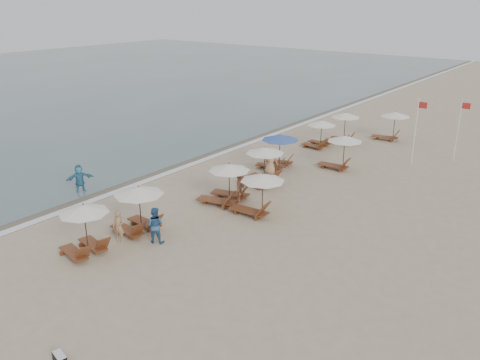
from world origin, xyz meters
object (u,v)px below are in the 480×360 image
Objects in this scene: inland_station_0 at (256,191)px; inland_station_2 at (391,123)px; beachgoer_mid_a at (155,225)px; lounger_station_2 at (225,184)px; beachgoer_far_b at (270,160)px; duffel_bag at (60,358)px; lounger_station_3 at (261,166)px; inland_station_1 at (340,149)px; lounger_station_1 at (137,209)px; lounger_station_6 at (342,127)px; beachgoer_mid_b at (241,187)px; lounger_station_5 at (319,133)px; lounger_station_0 at (83,229)px; flag_pole_near at (416,129)px; lounger_station_4 at (277,149)px; beachgoer_near at (119,227)px; waterline_walker at (80,178)px.

inland_station_2 is at bearing 90.56° from inland_station_0.
inland_station_2 is at bearing -119.80° from beachgoer_mid_a.
beachgoer_far_b is (-0.69, 5.28, -0.13)m from lounger_station_2.
duffel_bag is at bearing 90.28° from beachgoer_mid_a.
lounger_station_3 is 5.83m from inland_station_1.
duffel_bag is (3.55, -7.32, -0.69)m from beachgoer_mid_a.
lounger_station_1 is 1.06× the size of lounger_station_6.
beachgoer_mid_b is at bearing -129.80° from beachgoer_far_b.
lounger_station_2 reaches higher than beachgoer_mid_a.
lounger_station_5 is 17.98m from beachgoer_mid_a.
inland_station_2 is at bearing 82.81° from lounger_station_0.
lounger_station_3 is 1.44× the size of beachgoer_mid_b.
flag_pole_near reaches higher than lounger_station_6.
lounger_station_4 is 1.09× the size of lounger_station_5.
beachgoer_near is at bearing -91.03° from lounger_station_6.
beachgoer_mid_b is at bearing -117.21° from beachgoer_mid_a.
lounger_station_0 reaches higher than lounger_station_3.
lounger_station_6 is (-0.40, 11.11, 0.07)m from lounger_station_3.
inland_station_2 is at bearing 90.78° from inland_station_1.
inland_station_0 is at bearing -89.65° from inland_station_1.
beachgoer_mid_a is at bearing -84.57° from lounger_station_5.
lounger_station_1 is 1.52× the size of beachgoer_mid_a.
beachgoer_far_b is at bearing -91.42° from lounger_station_6.
flag_pole_near is at bearing -50.87° from beachgoer_mid_b.
beachgoer_near is (0.24, -13.16, -0.45)m from lounger_station_4.
lounger_station_3 is 14.22m from inland_station_2.
beachgoer_far_b is 18.77m from duffel_bag.
beachgoer_far_b is (-2.96, -3.48, -0.45)m from inland_station_1.
lounger_station_6 is at bearing 88.53° from lounger_station_1.
inland_station_1 is at bearing 75.47° from lounger_station_2.
lounger_station_3 is 1.06× the size of lounger_station_6.
lounger_station_1 is at bearing -146.82° from beachgoer_far_b.
lounger_station_6 is at bearing -112.99° from beachgoer_mid_a.
beachgoer_mid_b is 4.91m from beachgoer_far_b.
beachgoer_mid_b is 1.11× the size of waterline_walker.
beachgoer_near is at bearing 127.45° from duffel_bag.
beachgoer_mid_a is (1.53, -12.15, -0.38)m from lounger_station_4.
lounger_station_0 is at bearing -91.59° from lounger_station_6.
inland_station_2 is 6.12m from flag_pole_near.
waterline_walker is at bearing -114.42° from inland_station_2.
lounger_station_5 is at bearing 3.17° from waterline_walker.
inland_station_0 reaches higher than beachgoer_near.
beachgoer_near is 0.86× the size of beachgoer_mid_b.
lounger_station_3 reaches higher than beachgoer_far_b.
lounger_station_0 is 1.31× the size of beachgoer_far_b.
beachgoer_mid_a is at bearing -106.06° from flag_pole_near.
lounger_station_6 is (-0.46, 14.53, 0.18)m from lounger_station_2.
duffel_bag is (1.73, -21.63, -1.21)m from inland_station_1.
lounger_station_0 is at bearing -97.56° from lounger_station_2.
lounger_station_4 is 1.54× the size of beachgoer_mid_a.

